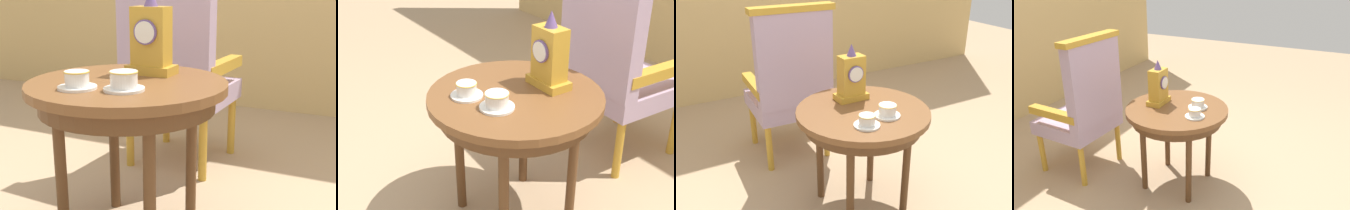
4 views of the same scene
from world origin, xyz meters
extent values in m
cylinder|color=brown|center=(-0.07, 0.07, 0.62)|extent=(0.75, 0.75, 0.03)
cylinder|color=#56351C|center=(-0.07, 0.07, 0.57)|extent=(0.66, 0.66, 0.07)
cylinder|color=#56351C|center=(0.12, 0.26, 0.30)|extent=(0.04, 0.04, 0.61)
cylinder|color=#56351C|center=(-0.25, 0.26, 0.30)|extent=(0.04, 0.04, 0.61)
cylinder|color=#56351C|center=(-0.25, -0.12, 0.30)|extent=(0.04, 0.04, 0.61)
cylinder|color=#56351C|center=(0.12, -0.12, 0.30)|extent=(0.04, 0.04, 0.61)
cylinder|color=white|center=(-0.16, -0.11, 0.65)|extent=(0.14, 0.14, 0.01)
cylinder|color=white|center=(-0.16, -0.11, 0.68)|extent=(0.08, 0.08, 0.05)
torus|color=gold|center=(-0.16, -0.11, 0.70)|extent=(0.09, 0.09, 0.00)
cylinder|color=white|center=(0.00, -0.07, 0.65)|extent=(0.14, 0.14, 0.01)
cylinder|color=white|center=(0.00, -0.07, 0.68)|extent=(0.09, 0.09, 0.06)
torus|color=gold|center=(0.00, -0.07, 0.71)|extent=(0.10, 0.10, 0.00)
cube|color=gold|center=(-0.05, 0.23, 0.66)|extent=(0.19, 0.11, 0.04)
cube|color=gold|center=(-0.05, 0.23, 0.79)|extent=(0.14, 0.09, 0.23)
cylinder|color=#664C8C|center=(-0.05, 0.18, 0.81)|extent=(0.10, 0.01, 0.10)
cylinder|color=white|center=(-0.05, 0.18, 0.81)|extent=(0.08, 0.00, 0.08)
cone|color=#664C8C|center=(-0.05, 0.23, 0.94)|extent=(0.06, 0.06, 0.07)
cube|color=#B299B7|center=(-0.20, 0.92, 0.41)|extent=(0.54, 0.54, 0.11)
cube|color=#B299B7|center=(-0.21, 0.70, 0.78)|extent=(0.52, 0.11, 0.64)
cube|color=gold|center=(0.03, 0.91, 0.57)|extent=(0.09, 0.47, 0.06)
cube|color=gold|center=(-0.43, 0.92, 0.57)|extent=(0.09, 0.47, 0.06)
cylinder|color=gold|center=(0.02, 1.13, 0.18)|extent=(0.04, 0.04, 0.35)
cylinder|color=gold|center=(-0.42, 1.14, 0.18)|extent=(0.04, 0.04, 0.35)
cylinder|color=gold|center=(0.01, 0.69, 0.18)|extent=(0.04, 0.04, 0.35)
cylinder|color=gold|center=(-0.43, 0.70, 0.18)|extent=(0.04, 0.04, 0.35)
camera|label=1|loc=(0.76, -1.33, 0.99)|focal=47.53mm
camera|label=2|loc=(1.31, -0.91, 1.47)|focal=47.76mm
camera|label=3|loc=(-1.09, -1.55, 1.50)|focal=40.14mm
camera|label=4|loc=(-2.14, -0.99, 1.64)|focal=37.00mm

